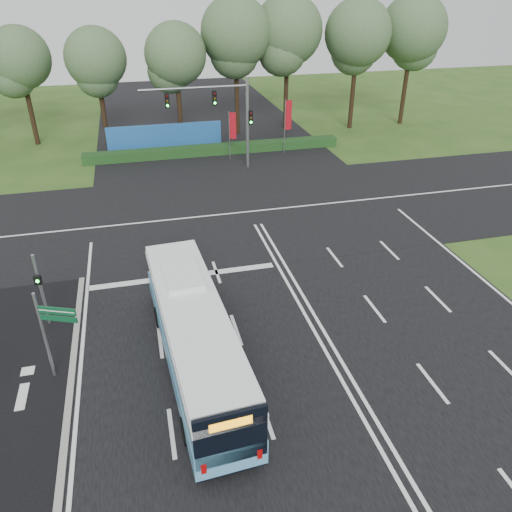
{
  "coord_description": "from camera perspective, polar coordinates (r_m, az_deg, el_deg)",
  "views": [
    {
      "loc": [
        -6.65,
        -17.11,
        13.66
      ],
      "look_at": [
        -1.91,
        2.0,
        2.48
      ],
      "focal_mm": 35.0,
      "sensor_mm": 36.0,
      "label": 1
    }
  ],
  "objects": [
    {
      "name": "blue_hoarding",
      "position": [
        45.94,
        -10.37,
        13.26
      ],
      "size": [
        10.0,
        0.3,
        2.2
      ],
      "primitive_type": "cube",
      "color": "#1C559C",
      "rests_on": "ground"
    },
    {
      "name": "ground",
      "position": [
        22.88,
        5.9,
        -7.25
      ],
      "size": [
        120.0,
        120.0,
        0.0
      ],
      "primitive_type": "plane",
      "color": "#2A4E1A",
      "rests_on": "ground"
    },
    {
      "name": "kerb_strip",
      "position": [
        19.9,
        -20.65,
        -15.97
      ],
      "size": [
        0.25,
        18.0,
        0.12
      ],
      "primitive_type": "cube",
      "color": "gray",
      "rests_on": "ground"
    },
    {
      "name": "road_cross",
      "position": [
        32.83,
        -0.97,
        5.04
      ],
      "size": [
        120.0,
        14.0,
        0.05
      ],
      "primitive_type": "cube",
      "color": "black",
      "rests_on": "ground"
    },
    {
      "name": "pedestrian_signal",
      "position": [
        23.27,
        -23.4,
        -3.4
      ],
      "size": [
        0.32,
        0.42,
        3.54
      ],
      "rotation": [
        0.0,
        0.0,
        -0.24
      ],
      "color": "gray",
      "rests_on": "ground"
    },
    {
      "name": "street_sign",
      "position": [
        19.82,
        -22.45,
        -7.47
      ],
      "size": [
        1.42,
        0.64,
        3.88
      ],
      "rotation": [
        0.0,
        0.0,
        -0.39
      ],
      "color": "gray",
      "rests_on": "ground"
    },
    {
      "name": "traffic_light_gantry",
      "position": [
        39.28,
        -3.65,
        16.29
      ],
      "size": [
        8.41,
        0.28,
        7.0
      ],
      "color": "gray",
      "rests_on": "ground"
    },
    {
      "name": "eucalyptus_row",
      "position": [
        48.49,
        -4.14,
        23.5
      ],
      "size": [
        47.4,
        8.21,
        12.28
      ],
      "color": "black",
      "rests_on": "ground"
    },
    {
      "name": "banner_flag_mid",
      "position": [
        42.0,
        -2.76,
        14.36
      ],
      "size": [
        0.58,
        0.21,
        4.03
      ],
      "rotation": [
        0.0,
        0.0,
        -0.29
      ],
      "color": "gray",
      "rests_on": "ground"
    },
    {
      "name": "banner_flag_right",
      "position": [
        43.71,
        3.61,
        15.41
      ],
      "size": [
        0.66,
        0.22,
        4.59
      ],
      "rotation": [
        0.0,
        0.0,
        0.26
      ],
      "color": "gray",
      "rests_on": "ground"
    },
    {
      "name": "road_main",
      "position": [
        22.87,
        5.9,
        -7.21
      ],
      "size": [
        20.0,
        120.0,
        0.04
      ],
      "primitive_type": "cube",
      "color": "black",
      "rests_on": "ground"
    },
    {
      "name": "hedge",
      "position": [
        44.18,
        -4.73,
        12.02
      ],
      "size": [
        22.0,
        1.2,
        0.8
      ],
      "primitive_type": "cube",
      "color": "#143715",
      "rests_on": "ground"
    },
    {
      "name": "city_bus",
      "position": [
        19.48,
        -7.02,
        -9.0
      ],
      "size": [
        2.96,
        11.06,
        3.14
      ],
      "rotation": [
        0.0,
        0.0,
        0.06
      ],
      "color": "#559BC5",
      "rests_on": "ground"
    }
  ]
}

